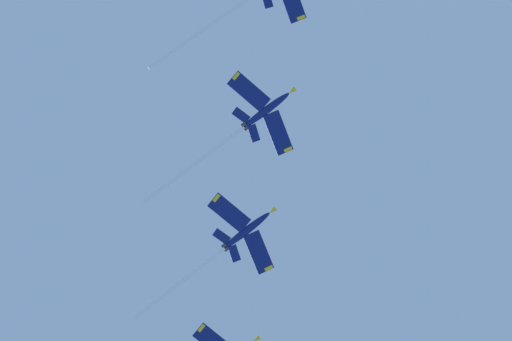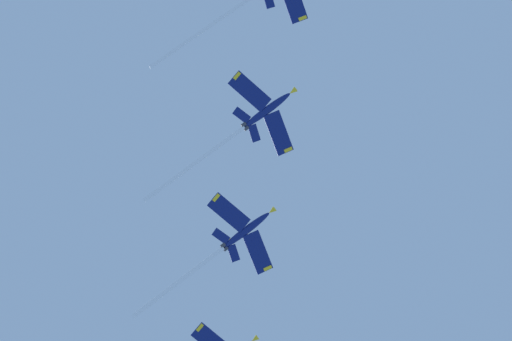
{
  "view_description": "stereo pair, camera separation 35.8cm",
  "coord_description": "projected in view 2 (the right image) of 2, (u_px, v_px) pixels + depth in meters",
  "views": [
    {
      "loc": [
        -12.76,
        -2.53,
        1.94
      ],
      "look_at": [
        -13.77,
        33.14,
        151.41
      ],
      "focal_mm": 51.72,
      "sensor_mm": 36.0,
      "label": 1
    },
    {
      "loc": [
        -13.12,
        -2.54,
        1.94
      ],
      "look_at": [
        -13.77,
        33.14,
        151.41
      ],
      "focal_mm": 51.72,
      "sensor_mm": 36.0,
      "label": 2
    }
  ],
  "objects": [
    {
      "name": "jet_second",
      "position": [
        246.0,
        126.0,
        152.01
      ],
      "size": [
        32.13,
        25.51,
        11.17
      ],
      "color": "navy"
    },
    {
      "name": "jet_third",
      "position": [
        224.0,
        247.0,
        153.0
      ],
      "size": [
        30.39,
        24.47,
        10.65
      ],
      "color": "navy"
    }
  ]
}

